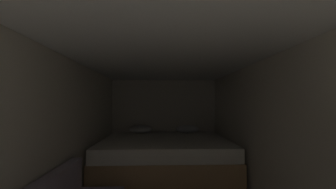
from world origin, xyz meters
The scene contains 5 objects.
wall_back centered at (0.00, 4.91, 0.98)m, with size 2.59×0.05×1.95m, color beige.
wall_left centered at (-1.27, 2.14, 0.98)m, with size 0.05×5.49×1.95m, color beige.
wall_right centered at (1.27, 2.14, 0.98)m, with size 0.05×5.49×1.95m, color beige.
ceiling_slab centered at (0.00, 2.14, 1.98)m, with size 2.59×5.49×0.05m, color white.
bed centered at (0.00, 3.85, 0.36)m, with size 2.37×1.99×0.89m.
Camera 1 is at (-0.09, -0.31, 1.38)m, focal length 22.91 mm.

